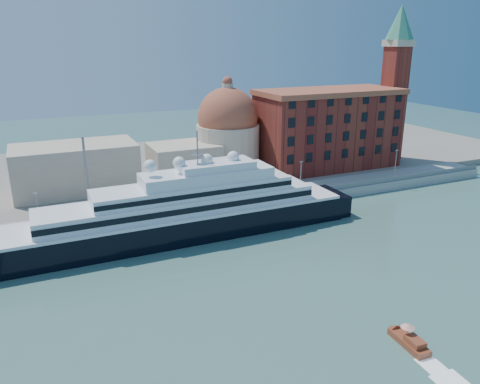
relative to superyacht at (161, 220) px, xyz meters
name	(u,v)px	position (x,y,z in m)	size (l,w,h in m)	color
ground	(243,283)	(7.56, -23.00, -4.41)	(400.00, 400.00, 0.00)	#3D6A60
quay	(181,211)	(7.56, 11.00, -3.16)	(180.00, 10.00, 2.50)	gray
land	(141,170)	(7.56, 52.00, -3.41)	(260.00, 72.00, 2.00)	slate
quay_fence	(187,210)	(7.56, 6.50, -1.31)	(180.00, 0.10, 1.20)	slate
superyacht	(161,220)	(0.00, 0.00, 0.00)	(85.53, 11.86, 25.56)	black
water_taxi	(410,341)	(20.69, -47.72, -3.69)	(2.51, 6.45, 3.00)	brown
warehouse	(328,128)	(59.56, 29.00, 9.38)	(43.00, 19.00, 23.25)	maroon
campanile	(395,74)	(83.56, 29.00, 24.34)	(8.40, 8.40, 47.00)	maroon
church	(176,147)	(13.95, 34.72, 6.50)	(66.00, 18.00, 25.50)	beige
lamp_posts	(124,185)	(-5.11, 9.27, 5.43)	(120.80, 2.40, 18.00)	slate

